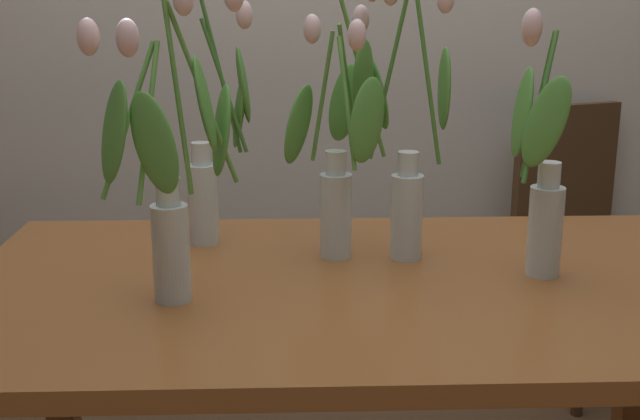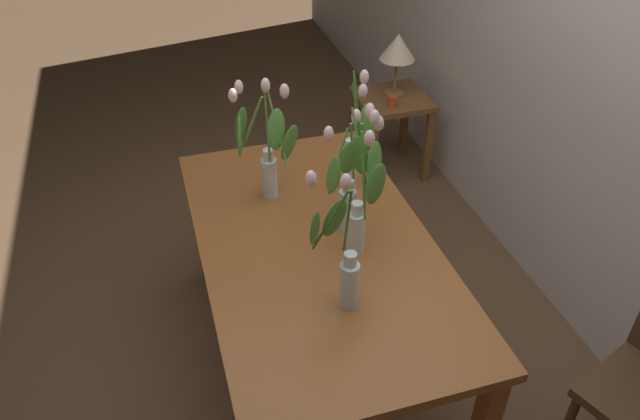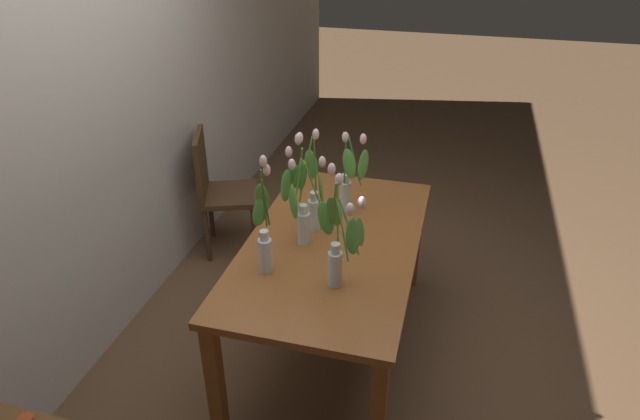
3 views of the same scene
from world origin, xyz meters
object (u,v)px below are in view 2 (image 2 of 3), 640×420
object	(u,v)px
tulip_vase_1	(342,262)
side_table	(391,113)
table_lamp	(398,49)
dining_table	(316,260)
tulip_vase_4	(265,151)
pillar_candle	(392,102)
tulip_vase_3	(360,209)
tulip_vase_0	(352,183)
tulip_vase_2	(355,152)

from	to	relation	value
tulip_vase_1	side_table	distance (m)	2.09
side_table	table_lamp	xyz separation A→B (m)	(-0.02, 0.02, 0.42)
dining_table	tulip_vase_4	world-z (taller)	tulip_vase_4
side_table	pillar_candle	bearing A→B (deg)	-23.94
dining_table	pillar_candle	xyz separation A→B (m)	(-1.33, 0.88, -0.06)
tulip_vase_3	pillar_candle	xyz separation A→B (m)	(-1.42, 0.74, -0.35)
table_lamp	tulip_vase_3	bearing A→B (deg)	-27.37
tulip_vase_0	pillar_candle	size ratio (longest dim) A/B	7.74
side_table	tulip_vase_3	bearing A→B (deg)	-27.13
dining_table	tulip_vase_4	distance (m)	0.50
tulip_vase_3	tulip_vase_4	xyz separation A→B (m)	(-0.45, -0.26, 0.03)
tulip_vase_0	tulip_vase_4	distance (m)	0.42
dining_table	pillar_candle	bearing A→B (deg)	146.55
tulip_vase_0	table_lamp	size ratio (longest dim) A/B	1.46
pillar_candle	table_lamp	bearing A→B (deg)	153.19
tulip_vase_2	side_table	size ratio (longest dim) A/B	1.06
dining_table	side_table	xyz separation A→B (m)	(-1.46, 0.94, -0.22)
tulip_vase_0	tulip_vase_4	bearing A→B (deg)	-139.23
dining_table	tulip_vase_1	world-z (taller)	tulip_vase_1
tulip_vase_0	table_lamp	bearing A→B (deg)	151.03
pillar_candle	dining_table	bearing A→B (deg)	-33.45
side_table	table_lamp	bearing A→B (deg)	139.16
tulip_vase_0	side_table	bearing A→B (deg)	151.26
tulip_vase_1	side_table	xyz separation A→B (m)	(-1.79, 0.95, -0.49)
tulip_vase_2	tulip_vase_4	xyz separation A→B (m)	(-0.04, -0.38, 0.05)
tulip_vase_2	tulip_vase_3	xyz separation A→B (m)	(0.41, -0.12, 0.01)
tulip_vase_1	pillar_candle	world-z (taller)	tulip_vase_1
tulip_vase_4	table_lamp	size ratio (longest dim) A/B	1.44
tulip_vase_1	tulip_vase_3	world-z (taller)	tulip_vase_3
dining_table	tulip_vase_3	bearing A→B (deg)	57.27
tulip_vase_1	pillar_candle	xyz separation A→B (m)	(-1.66, 0.89, -0.34)
dining_table	table_lamp	xyz separation A→B (m)	(-1.49, 0.96, 0.21)
tulip_vase_0	tulip_vase_2	distance (m)	0.30
tulip_vase_4	dining_table	bearing A→B (deg)	17.68
tulip_vase_2	tulip_vase_4	bearing A→B (deg)	-96.22
tulip_vase_3	side_table	size ratio (longest dim) A/B	1.07
tulip_vase_2	pillar_candle	bearing A→B (deg)	148.78
pillar_candle	side_table	bearing A→B (deg)	156.06
tulip_vase_2	side_table	distance (m)	1.42
dining_table	table_lamp	size ratio (longest dim) A/B	4.02
dining_table	pillar_candle	distance (m)	1.59
tulip_vase_0	dining_table	bearing A→B (deg)	-74.95
tulip_vase_0	tulip_vase_1	bearing A→B (deg)	-24.04
tulip_vase_3	side_table	distance (m)	1.82
table_lamp	tulip_vase_1	bearing A→B (deg)	-27.99
tulip_vase_0	side_table	world-z (taller)	tulip_vase_0
tulip_vase_1	tulip_vase_3	xyz separation A→B (m)	(-0.24, 0.15, 0.01)
tulip_vase_3	tulip_vase_1	bearing A→B (deg)	-31.89
dining_table	tulip_vase_0	xyz separation A→B (m)	(-0.04, 0.16, 0.32)
tulip_vase_1	tulip_vase_2	bearing A→B (deg)	157.15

